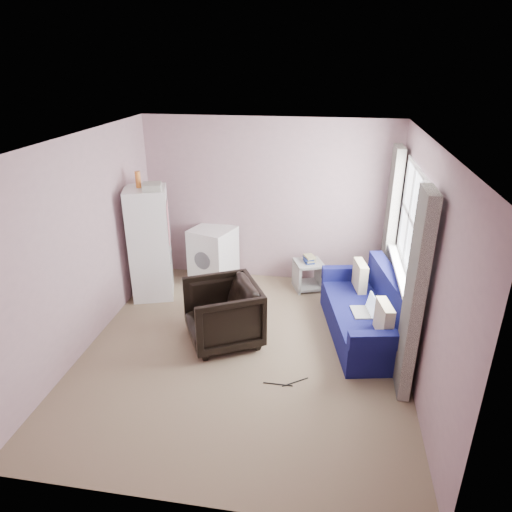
{
  "coord_description": "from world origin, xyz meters",
  "views": [
    {
      "loc": [
        0.88,
        -4.51,
        3.26
      ],
      "look_at": [
        0.05,
        0.6,
        1.0
      ],
      "focal_mm": 32.0,
      "sensor_mm": 36.0,
      "label": 1
    }
  ],
  "objects_px": {
    "washing_machine": "(213,253)",
    "side_table": "(308,273)",
    "sofa": "(369,315)",
    "armchair": "(223,311)",
    "fridge": "(150,243)"
  },
  "relations": [
    {
      "from": "armchair",
      "to": "side_table",
      "type": "xyz_separation_m",
      "value": [
        0.96,
        1.58,
        -0.17
      ]
    },
    {
      "from": "fridge",
      "to": "side_table",
      "type": "xyz_separation_m",
      "value": [
        2.25,
        0.56,
        -0.57
      ]
    },
    {
      "from": "washing_machine",
      "to": "side_table",
      "type": "bearing_deg",
      "value": 15.38
    },
    {
      "from": "side_table",
      "to": "sofa",
      "type": "bearing_deg",
      "value": -54.73
    },
    {
      "from": "armchair",
      "to": "side_table",
      "type": "distance_m",
      "value": 1.86
    },
    {
      "from": "armchair",
      "to": "sofa",
      "type": "bearing_deg",
      "value": 75.48
    },
    {
      "from": "armchair",
      "to": "side_table",
      "type": "bearing_deg",
      "value": 121.3
    },
    {
      "from": "washing_machine",
      "to": "side_table",
      "type": "relative_size",
      "value": 1.55
    },
    {
      "from": "washing_machine",
      "to": "sofa",
      "type": "height_order",
      "value": "washing_machine"
    },
    {
      "from": "washing_machine",
      "to": "side_table",
      "type": "distance_m",
      "value": 1.52
    },
    {
      "from": "fridge",
      "to": "sofa",
      "type": "relative_size",
      "value": 0.96
    },
    {
      "from": "armchair",
      "to": "sofa",
      "type": "distance_m",
      "value": 1.84
    },
    {
      "from": "washing_machine",
      "to": "sofa",
      "type": "bearing_deg",
      "value": -9.4
    },
    {
      "from": "armchair",
      "to": "side_table",
      "type": "height_order",
      "value": "armchair"
    },
    {
      "from": "side_table",
      "to": "sofa",
      "type": "relative_size",
      "value": 0.28
    }
  ]
}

